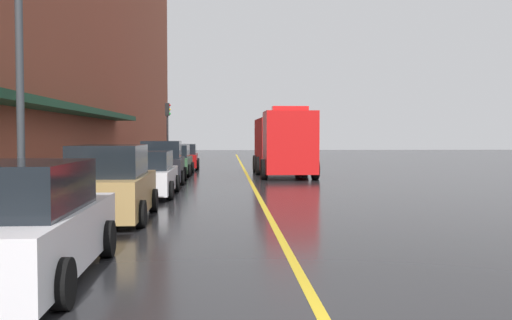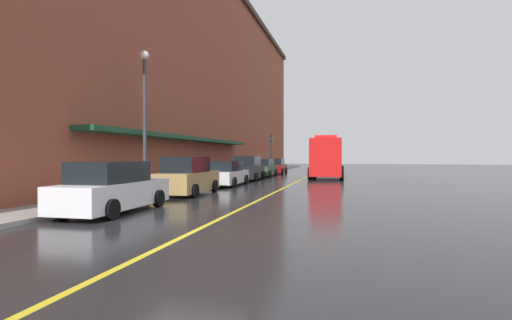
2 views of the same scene
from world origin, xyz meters
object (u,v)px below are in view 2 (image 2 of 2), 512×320
Objects in this scene: parked_car_0 at (113,188)px; parking_meter_1 at (230,167)px; parked_car_2 at (226,174)px; traffic_light_near at (271,145)px; parked_car_4 at (263,168)px; fire_truck at (327,158)px; parking_meter_0 at (208,169)px; parked_car_3 at (248,169)px; parked_car_1 at (188,177)px; street_lamp_left at (145,106)px; parked_car_5 at (276,167)px.

parked_car_0 reaches higher than parking_meter_1.
parked_car_0 is 11.77m from parked_car_2.
parked_car_4 is at bearing -82.17° from traffic_light_near.
fire_truck is 5.91× the size of parking_meter_0.
parking_meter_1 is at bearing 108.15° from parked_car_3.
parked_car_1 is at bearing 177.88° from parked_car_3.
street_lamp_left is (-1.91, 5.32, 3.58)m from parked_car_0.
parked_car_3 is (0.03, 17.43, 0.06)m from parked_car_0.
parked_car_4 is (-0.04, 10.85, 0.02)m from parked_car_2.
fire_truck is 12.00m from parking_meter_0.
traffic_light_near is (-7.18, 10.59, 1.47)m from fire_truck.
parked_car_1 is 10.94m from parking_meter_1.
parked_car_1 is 1.03× the size of parked_car_4.
parked_car_0 is at bearing 177.66° from parked_car_5.
street_lamp_left is at bearing 161.80° from parked_car_2.
parked_car_1 is at bearing 177.59° from parked_car_5.
parked_car_5 is 8.63m from fire_truck.
parked_car_3 reaches higher than parked_car_4.
street_lamp_left is (-2.04, -6.45, 3.65)m from parked_car_2.
parked_car_4 is 5.97m from fire_truck.
parked_car_5 is (0.15, 10.70, -0.12)m from parked_car_3.
parked_car_0 is at bearing -70.24° from street_lamp_left.
parked_car_3 is 1.00× the size of parked_car_4.
parked_car_2 is 11.59m from fire_truck.
traffic_light_near is (-1.25, 32.36, 2.34)m from parked_car_0.
parked_car_0 is at bearing 178.73° from parked_car_2.
street_lamp_left is at bearing -92.96° from parking_meter_1.
parked_car_5 is at bearing 82.40° from parking_meter_1.
parked_car_1 is 0.66× the size of street_lamp_left.
parked_car_0 is at bearing -85.57° from parking_meter_1.
parked_car_5 is at bearing -1.84° from parked_car_1.
parking_meter_0 is at bearing -90.00° from parking_meter_1.
parked_car_1 reaches higher than parking_meter_0.
parked_car_1 is 1.01× the size of parked_car_2.
parked_car_5 is at bearing -2.83° from parked_car_3.
parked_car_4 reaches higher than parked_car_2.
street_lamp_left reaches higher than parked_car_5.
traffic_light_near reaches higher than parked_car_5.
fire_truck is at bearing -139.94° from parked_car_5.
fire_truck is 12.88m from traffic_light_near.
traffic_light_near reaches higher than parked_car_3.
parked_car_3 reaches higher than parked_car_0.
parked_car_1 is 3.42× the size of parking_meter_0.
traffic_light_near reaches higher than parked_car_1.
parked_car_3 reaches higher than parked_car_1.
parked_car_2 is at bearing -179.86° from parked_car_4.
street_lamp_left reaches higher than parked_car_2.
parked_car_2 reaches higher than parking_meter_0.
parked_car_5 is 3.51× the size of parking_meter_0.
parked_car_1 is 16.78m from fire_truck.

